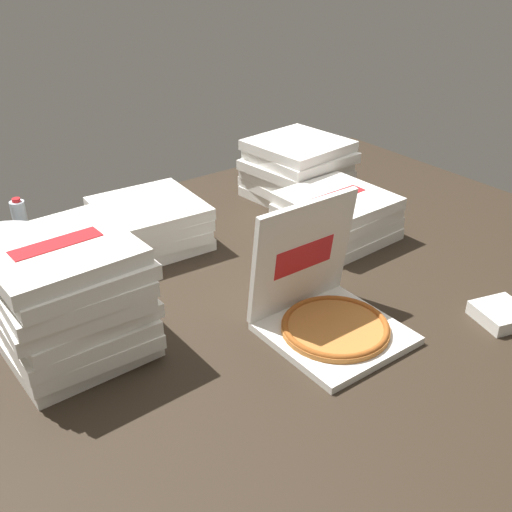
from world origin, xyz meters
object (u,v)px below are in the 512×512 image
Objects in this scene: pizza_stack_left_near at (337,216)px; napkin_pile at (501,314)px; pizza_stack_right_far at (149,224)px; water_bottle_2 at (20,221)px; ice_bucket at (4,256)px; open_pizza_box at (326,308)px; pizza_stack_center_far at (297,170)px; pizza_stack_left_mid at (70,300)px; water_bottle_3 at (80,247)px.

napkin_pile is at bearing -89.27° from pizza_stack_left_near.
napkin_pile is (0.70, -1.23, -0.07)m from pizza_stack_right_far.
ice_bucket is at bearing -121.46° from water_bottle_2.
pizza_stack_right_far is at bearing -12.29° from ice_bucket.
open_pizza_box is 0.93× the size of pizza_stack_center_far.
ice_bucket is (-0.57, 0.12, -0.02)m from pizza_stack_right_far.
pizza_stack_left_mid reaches higher than water_bottle_3.
open_pizza_box is at bearing -54.25° from ice_bucket.
open_pizza_box is at bearing -136.22° from pizza_stack_left_near.
ice_bucket is 1.68× the size of water_bottle_2.
pizza_stack_right_far is 2.79× the size of napkin_pile.
pizza_stack_right_far is 0.83m from pizza_stack_center_far.
water_bottle_3 is (-1.00, 0.39, -0.00)m from pizza_stack_left_near.
pizza_stack_left_near is (0.51, 0.49, 0.01)m from open_pizza_box.
pizza_stack_center_far is (1.36, 0.54, -0.05)m from pizza_stack_left_mid.
water_bottle_3 is (0.26, -0.14, 0.02)m from ice_bucket.
pizza_stack_right_far is at bearing 149.00° from pizza_stack_left_near.
napkin_pile is at bearing -96.01° from pizza_stack_center_far.
open_pizza_box is at bearing -64.65° from water_bottle_2.
water_bottle_3 is 1.21× the size of napkin_pile.
pizza_stack_left_near reaches higher than pizza_stack_right_far.
water_bottle_2 is at bearing 82.71° from pizza_stack_left_mid.
pizza_stack_right_far is at bearing 43.97° from pizza_stack_left_mid.
ice_bucket is at bearing 125.75° from open_pizza_box.
open_pizza_box is 2.19× the size of water_bottle_3.
pizza_stack_left_mid is 0.65m from ice_bucket.
pizza_stack_left_near is at bearing -23.16° from ice_bucket.
open_pizza_box is 1.01m from water_bottle_3.
open_pizza_box is 0.92m from pizza_stack_right_far.
napkin_pile is (-0.13, -1.25, -0.12)m from pizza_stack_center_far.
pizza_stack_right_far is at bearing -178.43° from pizza_stack_center_far.
pizza_stack_left_mid is at bearing -175.15° from pizza_stack_left_near.
pizza_stack_left_mid is at bearing -87.22° from ice_bucket.
water_bottle_2 is 1.21× the size of napkin_pile.
pizza_stack_left_near is (1.22, 0.10, -0.10)m from pizza_stack_left_mid.
napkin_pile is (0.01, -0.81, -0.07)m from pizza_stack_left_near.
water_bottle_2 is 0.39m from water_bottle_3.
pizza_stack_left_near is at bearing 4.85° from pizza_stack_left_mid.
water_bottle_3 reaches higher than pizza_stack_right_far.
pizza_stack_right_far is 0.55m from water_bottle_2.
ice_bucket is 2.03× the size of napkin_pile.
pizza_stack_left_mid is 1.43m from napkin_pile.
open_pizza_box is at bearing -61.34° from water_bottle_3.
pizza_stack_left_mid is 2.69× the size of napkin_pile.
pizza_stack_left_near is 1.34× the size of ice_bucket.
pizza_stack_left_near is 2.26× the size of water_bottle_2.
pizza_stack_center_far reaches higher than water_bottle_3.
water_bottle_3 reaches higher than napkin_pile.
ice_bucket is at bearing 175.87° from pizza_stack_center_far.
pizza_stack_left_near is 0.80m from pizza_stack_right_far.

